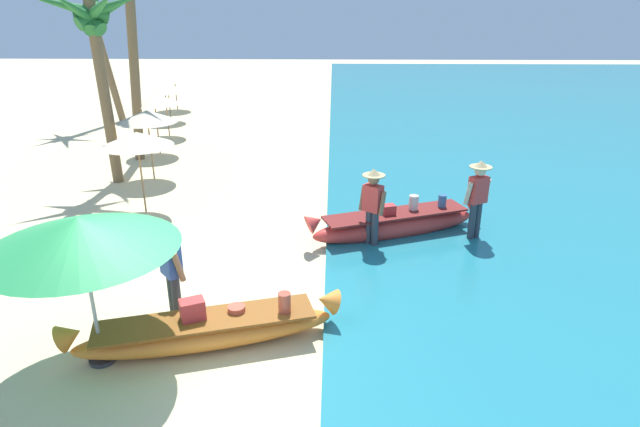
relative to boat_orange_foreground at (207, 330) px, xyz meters
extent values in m
plane|color=beige|center=(-0.05, 0.13, -0.26)|extent=(80.00, 80.00, 0.00)
ellipsoid|color=orange|center=(-0.01, 0.00, -0.04)|extent=(3.68, 1.62, 0.44)
cone|color=orange|center=(-1.71, -0.49, 0.22)|extent=(0.49, 0.48, 0.46)
cone|color=orange|center=(1.70, 0.48, 0.22)|extent=(0.49, 0.48, 0.46)
cube|color=brown|center=(-0.01, 0.00, 0.17)|extent=(3.12, 1.47, 0.04)
cylinder|color=#B74C38|center=(1.09, 0.21, 0.33)|extent=(0.18, 0.18, 0.32)
cylinder|color=#B74C38|center=(0.39, 0.20, 0.22)|extent=(0.25, 0.25, 0.10)
cube|color=#B73333|center=(-0.18, -0.01, 0.33)|extent=(0.40, 0.36, 0.32)
ellipsoid|color=red|center=(3.08, 3.86, 0.01)|extent=(3.63, 1.89, 0.54)
cone|color=red|center=(1.42, 3.24, 0.33)|extent=(0.51, 0.51, 0.46)
cone|color=red|center=(4.73, 4.49, 0.33)|extent=(0.51, 0.51, 0.46)
cube|color=maroon|center=(3.08, 3.86, 0.28)|extent=(3.09, 1.70, 0.04)
cylinder|color=#386699|center=(4.08, 4.23, 0.42)|extent=(0.17, 0.17, 0.28)
cylinder|color=silver|center=(3.46, 4.06, 0.44)|extent=(0.20, 0.20, 0.32)
cube|color=#B73333|center=(2.91, 3.79, 0.39)|extent=(0.31, 0.28, 0.22)
cylinder|color=#333842|center=(2.61, 3.29, 0.14)|extent=(0.14, 0.14, 0.81)
cylinder|color=#333842|center=(2.49, 3.37, 0.14)|extent=(0.14, 0.14, 0.81)
cube|color=#DB3D38|center=(2.55, 3.33, 0.81)|extent=(0.42, 0.39, 0.53)
cylinder|color=brown|center=(2.72, 3.18, 0.76)|extent=(0.19, 0.20, 0.48)
cylinder|color=brown|center=(2.36, 3.46, 0.76)|extent=(0.19, 0.20, 0.48)
sphere|color=brown|center=(2.55, 3.33, 1.19)|extent=(0.22, 0.22, 0.22)
cylinder|color=tan|center=(2.55, 3.33, 1.27)|extent=(0.44, 0.44, 0.02)
cone|color=tan|center=(2.55, 3.33, 1.34)|extent=(0.26, 0.26, 0.12)
cylinder|color=#333842|center=(-0.68, 0.72, 0.13)|extent=(0.14, 0.14, 0.79)
cylinder|color=#333842|center=(-0.60, 0.61, 0.13)|extent=(0.14, 0.14, 0.79)
cube|color=#3356B2|center=(-0.64, 0.67, 0.79)|extent=(0.40, 0.42, 0.53)
cylinder|color=#9E7051|center=(-0.77, 0.86, 0.74)|extent=(0.20, 0.19, 0.49)
cylinder|color=#9E7051|center=(-0.48, 0.50, 0.74)|extent=(0.20, 0.19, 0.49)
sphere|color=#9E7051|center=(-0.64, 0.67, 1.18)|extent=(0.22, 0.22, 0.22)
cylinder|color=#333842|center=(4.60, 3.66, 0.17)|extent=(0.14, 0.14, 0.87)
cylinder|color=#333842|center=(4.72, 3.73, 0.17)|extent=(0.14, 0.14, 0.87)
cube|color=#DB3D38|center=(4.66, 3.69, 0.87)|extent=(0.42, 0.37, 0.54)
cylinder|color=beige|center=(4.45, 3.60, 0.82)|extent=(0.17, 0.21, 0.49)
cylinder|color=beige|center=(4.85, 3.82, 0.82)|extent=(0.17, 0.21, 0.49)
sphere|color=beige|center=(4.66, 3.69, 1.26)|extent=(0.22, 0.22, 0.22)
cylinder|color=tan|center=(4.66, 3.69, 1.34)|extent=(0.44, 0.44, 0.02)
cone|color=tan|center=(4.66, 3.69, 1.41)|extent=(0.26, 0.26, 0.12)
cylinder|color=#B7B7BC|center=(-1.39, -0.38, 0.80)|extent=(0.05, 0.05, 2.12)
cone|color=#28934C|center=(-1.39, -0.38, 1.67)|extent=(2.45, 2.45, 0.42)
cylinder|color=#333338|center=(-1.39, -0.38, -0.23)|extent=(0.36, 0.36, 0.06)
cylinder|color=#8E6B47|center=(-2.62, 5.20, 0.69)|extent=(0.04, 0.04, 1.90)
cone|color=beige|center=(-2.62, 5.20, 1.49)|extent=(1.60, 1.60, 0.32)
cylinder|color=#8E6B47|center=(-3.21, 7.71, 0.69)|extent=(0.04, 0.04, 1.90)
cone|color=beige|center=(-3.21, 7.71, 1.49)|extent=(1.60, 1.60, 0.32)
cylinder|color=#8E6B47|center=(-3.85, 10.37, 0.69)|extent=(0.04, 0.04, 1.90)
cone|color=beige|center=(-3.85, 10.37, 1.49)|extent=(1.60, 1.60, 0.32)
cylinder|color=#8E6B47|center=(-4.24, 12.78, 0.69)|extent=(0.04, 0.04, 1.90)
cone|color=beige|center=(-4.24, 12.78, 1.49)|extent=(1.60, 1.60, 0.32)
cylinder|color=#8E6B47|center=(-4.93, 15.43, 0.69)|extent=(0.04, 0.04, 1.90)
cone|color=beige|center=(-4.93, 15.43, 1.49)|extent=(1.60, 1.60, 0.32)
cylinder|color=#8E6B47|center=(-5.33, 17.87, 0.69)|extent=(0.04, 0.04, 1.90)
cone|color=beige|center=(-5.33, 17.87, 1.49)|extent=(1.60, 1.60, 0.32)
cylinder|color=brown|center=(-7.39, 15.28, 2.98)|extent=(1.30, 0.28, 6.54)
cylinder|color=brown|center=(-4.16, 7.44, 2.06)|extent=(0.36, 0.28, 4.66)
cone|color=#287033|center=(-3.72, 7.49, 4.24)|extent=(1.81, 0.51, 0.87)
cone|color=#287033|center=(-3.84, 7.82, 4.18)|extent=(1.54, 1.60, 1.04)
cone|color=#287033|center=(-4.26, 7.86, 4.10)|extent=(0.59, 1.50, 1.16)
cone|color=#287033|center=(-4.62, 7.63, 4.12)|extent=(1.65, 1.00, 1.16)
cone|color=#287033|center=(-4.65, 7.18, 4.24)|extent=(1.86, 1.29, 0.85)
cone|color=#287033|center=(-4.34, 7.01, 4.17)|extent=(0.85, 1.69, 1.05)
cone|color=#287033|center=(-3.84, 7.10, 4.20)|extent=(1.56, 1.51, 0.97)
cylinder|color=brown|center=(-4.09, 9.69, 2.79)|extent=(0.66, 0.28, 6.13)
camera|label=1|loc=(1.76, -6.44, 4.37)|focal=30.13mm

